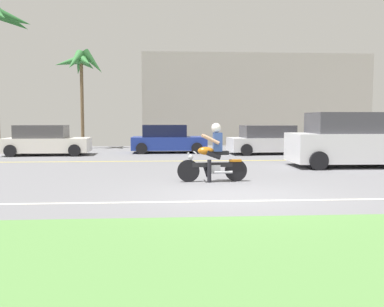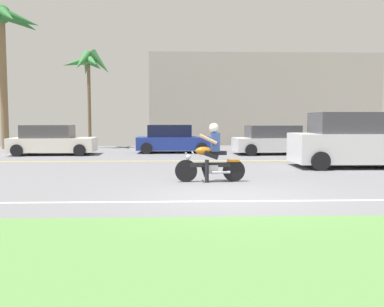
% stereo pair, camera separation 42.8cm
% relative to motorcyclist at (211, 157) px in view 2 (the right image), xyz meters
% --- Properties ---
extents(ground, '(56.00, 30.00, 0.04)m').
position_rel_motorcyclist_xyz_m(ground, '(0.24, 0.77, -0.70)').
color(ground, slate).
extents(grass_median, '(56.00, 3.80, 0.06)m').
position_rel_motorcyclist_xyz_m(grass_median, '(0.24, -6.33, -0.65)').
color(grass_median, '#548442').
rests_on(grass_median, ground).
extents(lane_line_near, '(50.40, 0.12, 0.01)m').
position_rel_motorcyclist_xyz_m(lane_line_near, '(0.24, -2.79, -0.67)').
color(lane_line_near, silver).
rests_on(lane_line_near, ground).
extents(lane_line_far, '(50.40, 0.12, 0.01)m').
position_rel_motorcyclist_xyz_m(lane_line_far, '(0.24, 5.82, -0.67)').
color(lane_line_far, yellow).
rests_on(lane_line_far, ground).
extents(motorcyclist, '(1.92, 0.63, 1.60)m').
position_rel_motorcyclist_xyz_m(motorcyclist, '(0.00, 0.00, 0.00)').
color(motorcyclist, black).
rests_on(motorcyclist, ground).
extents(suv_nearby, '(4.70, 2.30, 1.95)m').
position_rel_motorcyclist_xyz_m(suv_nearby, '(5.52, 3.37, 0.27)').
color(suv_nearby, silver).
rests_on(suv_nearby, ground).
extents(parked_car_0, '(4.01, 2.10, 1.44)m').
position_rel_motorcyclist_xyz_m(parked_car_0, '(-6.95, 9.16, -0.00)').
color(parked_car_0, white).
rests_on(parked_car_0, ground).
extents(parked_car_1, '(3.81, 2.00, 1.43)m').
position_rel_motorcyclist_xyz_m(parked_car_1, '(-1.11, 10.30, -0.01)').
color(parked_car_1, navy).
rests_on(parked_car_1, ground).
extents(parked_car_2, '(4.37, 2.18, 1.42)m').
position_rel_motorcyclist_xyz_m(parked_car_2, '(3.95, 9.07, -0.01)').
color(parked_car_2, silver).
rests_on(parked_car_2, ground).
extents(palm_tree_0, '(3.01, 3.05, 5.78)m').
position_rel_motorcyclist_xyz_m(palm_tree_0, '(-6.06, 13.80, 4.20)').
color(palm_tree_0, brown).
rests_on(palm_tree_0, ground).
extents(palm_tree_1, '(4.33, 4.38, 8.51)m').
position_rel_motorcyclist_xyz_m(palm_tree_1, '(-10.90, 13.52, 6.41)').
color(palm_tree_1, brown).
rests_on(palm_tree_1, ground).
extents(building_far, '(15.74, 4.00, 6.17)m').
position_rel_motorcyclist_xyz_m(building_far, '(5.14, 18.77, 2.41)').
color(building_far, '#A8A399').
rests_on(building_far, ground).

